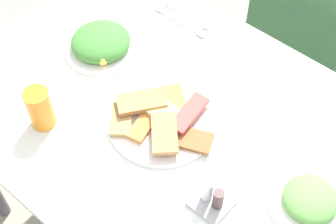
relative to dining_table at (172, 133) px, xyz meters
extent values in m
cube|color=white|center=(0.00, 0.00, 0.06)|extent=(1.21, 0.85, 0.02)
cylinder|color=#534C5A|center=(-0.54, 0.37, -0.30)|extent=(0.04, 0.04, 0.70)
cube|color=#386D42|center=(0.04, 0.84, -0.21)|extent=(0.48, 0.48, 0.06)
cube|color=#386D42|center=(0.01, 0.66, 0.05)|extent=(0.40, 0.11, 0.46)
cylinder|color=#342D2D|center=(-0.11, 1.06, -0.45)|extent=(0.03, 0.03, 0.41)
cylinder|color=#342D2D|center=(0.20, 0.63, -0.45)|extent=(0.03, 0.03, 0.41)
cylinder|color=#342D2D|center=(-0.18, 0.69, -0.45)|extent=(0.03, 0.03, 0.41)
cylinder|color=white|center=(-0.01, -0.03, 0.08)|extent=(0.30, 0.30, 0.01)
cube|color=#E3D072|center=(-0.01, -0.02, 0.11)|extent=(0.10, 0.07, 0.01)
cube|color=#BF814E|center=(0.03, -0.07, 0.11)|extent=(0.13, 0.13, 0.01)
cube|color=#BB7D4B|center=(-0.08, -0.04, 0.11)|extent=(0.13, 0.14, 0.02)
cube|color=#C7813A|center=(-0.03, -0.08, 0.10)|extent=(0.07, 0.11, 0.01)
cube|color=#D64E46|center=(0.04, 0.02, 0.11)|extent=(0.06, 0.14, 0.01)
cube|color=#C08641|center=(-0.03, 0.03, 0.09)|extent=(0.12, 0.11, 0.01)
cube|color=tan|center=(-0.09, -0.10, 0.10)|extent=(0.11, 0.11, 0.01)
cube|color=brown|center=(0.10, -0.03, 0.09)|extent=(0.12, 0.10, 0.01)
cylinder|color=white|center=(0.41, 0.02, 0.08)|extent=(0.20, 0.20, 0.01)
ellipsoid|color=#67B04E|center=(0.41, 0.02, 0.10)|extent=(0.15, 0.15, 0.05)
cylinder|color=white|center=(-0.32, 0.06, 0.08)|extent=(0.23, 0.23, 0.01)
ellipsoid|color=#448A38|center=(-0.32, 0.06, 0.11)|extent=(0.23, 0.24, 0.07)
sphere|color=#E7D24E|center=(-0.27, 0.01, 0.10)|extent=(0.03, 0.03, 0.03)
cylinder|color=orange|center=(-0.25, -0.23, 0.14)|extent=(0.08, 0.08, 0.12)
cube|color=white|center=(-0.22, 0.31, 0.08)|extent=(0.16, 0.16, 0.00)
cube|color=silver|center=(-0.22, 0.29, 0.08)|extent=(0.20, 0.02, 0.00)
cube|color=silver|center=(-0.22, 0.33, 0.08)|extent=(0.17, 0.02, 0.00)
cube|color=#B2B2B7|center=(0.24, -0.13, 0.08)|extent=(0.09, 0.09, 0.01)
cylinder|color=white|center=(0.22, -0.13, 0.12)|extent=(0.03, 0.03, 0.07)
cylinder|color=brown|center=(0.25, -0.13, 0.12)|extent=(0.03, 0.03, 0.06)
camera|label=1|loc=(0.51, -0.62, 1.18)|focal=54.41mm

